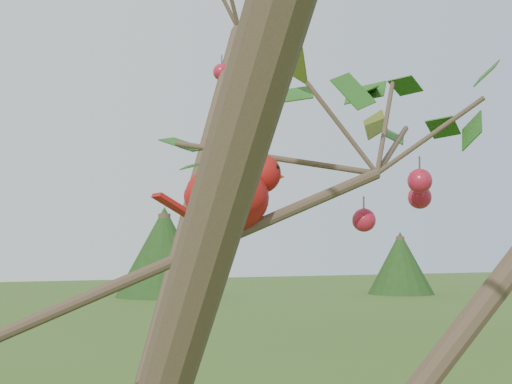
% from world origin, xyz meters
% --- Properties ---
extents(crabapple_tree, '(2.35, 2.05, 2.95)m').
position_xyz_m(crabapple_tree, '(0.03, -0.02, 2.12)').
color(crabapple_tree, '#3C2A20').
rests_on(crabapple_tree, ground).
extents(cardinal, '(0.22, 0.12, 0.15)m').
position_xyz_m(cardinal, '(0.31, 0.07, 2.16)').
color(cardinal, '#A9190E').
rests_on(cardinal, ground).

